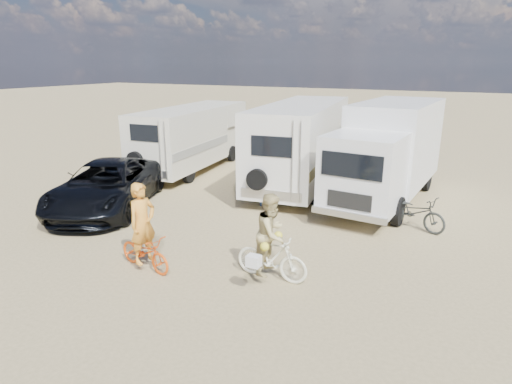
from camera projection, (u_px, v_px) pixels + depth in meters
The scene contains 12 objects.
ground at pixel (194, 250), 11.28m from camera, with size 140.00×140.00×0.00m, color tan.
rv_main at pixel (301, 145), 16.91m from camera, with size 2.38×7.65×3.18m, color white, non-canonical shape.
rv_left at pixel (192, 139), 19.44m from camera, with size 2.20×7.12×2.77m, color beige, non-canonical shape.
box_truck at pixel (387, 154), 14.82m from camera, with size 2.30×7.18×3.37m, color silver, non-canonical shape.
dark_suv at pixel (107, 186), 14.35m from camera, with size 2.58×5.59×1.55m, color black.
bike_man at pixel (145, 252), 10.19m from camera, with size 0.56×1.62×0.85m, color #D7480C.
bike_woman at pixel (271, 258), 9.68m from camera, with size 0.48×1.72×1.03m, color beige.
rider_man at pixel (143, 231), 10.03m from camera, with size 0.70×0.46×1.92m, color orange.
rider_woman at pixel (272, 241), 9.56m from camera, with size 0.89×0.69×1.82m, color tan.
bike_parked at pixel (414, 212), 12.66m from camera, with size 0.67×1.93×1.01m, color #242624.
cooler at pixel (269, 199), 14.83m from camera, with size 0.51×0.37×0.41m, color #2D5090.
crate at pixel (294, 199), 14.89m from camera, with size 0.48×0.48×0.39m, color olive.
Camera 1 is at (6.14, -8.51, 4.71)m, focal length 30.48 mm.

